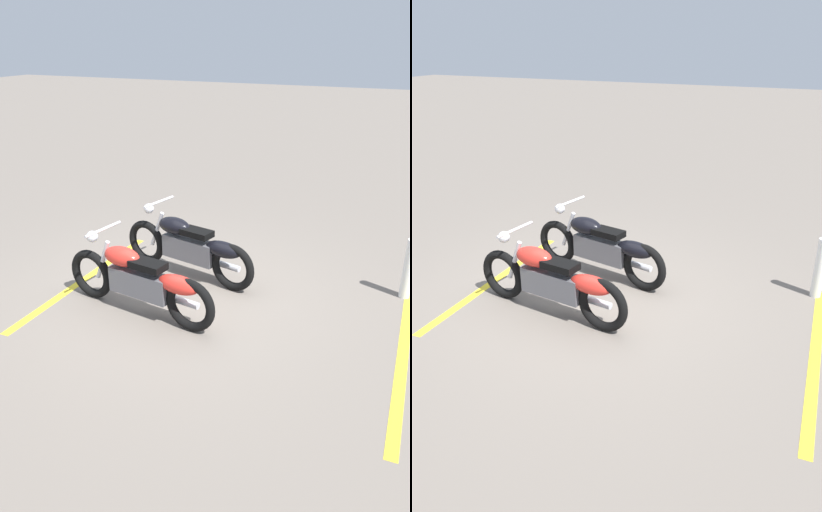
{
  "view_description": "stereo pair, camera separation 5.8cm",
  "coord_description": "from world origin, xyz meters",
  "views": [
    {
      "loc": [
        2.84,
        -5.3,
        3.23
      ],
      "look_at": [
        0.43,
        0.0,
        0.65
      ],
      "focal_mm": 35.33,
      "sensor_mm": 36.0,
      "label": 1
    },
    {
      "loc": [
        2.79,
        -5.32,
        3.23
      ],
      "look_at": [
        0.43,
        0.0,
        0.65
      ],
      "focal_mm": 35.33,
      "sensor_mm": 36.0,
      "label": 2
    }
  ],
  "objects": [
    {
      "name": "parking_stripe_mid",
      "position": [
        2.91,
        -0.24,
        0.0
      ],
      "size": [
        0.2,
        3.2,
        0.01
      ],
      "primitive_type": "cube",
      "rotation": [
        0.0,
        0.0,
        1.6
      ],
      "color": "yellow",
      "rests_on": "ground"
    },
    {
      "name": "ground_plane",
      "position": [
        0.0,
        0.0,
        0.0
      ],
      "size": [
        60.0,
        60.0,
        0.0
      ],
      "primitive_type": "plane",
      "color": "slate"
    },
    {
      "name": "bollard_post",
      "position": [
        2.8,
        1.21,
        0.41
      ],
      "size": [
        0.14,
        0.14,
        0.82
      ],
      "primitive_type": "cylinder",
      "color": "white",
      "rests_on": "ground"
    },
    {
      "name": "motorcycle_bright_foreground",
      "position": [
        -0.15,
        -0.61,
        0.46
      ],
      "size": [
        2.22,
        0.62,
        1.04
      ],
      "rotation": [
        0.0,
        0.0,
        3.01
      ],
      "color": "black",
      "rests_on": "ground"
    },
    {
      "name": "parking_stripe_near",
      "position": [
        -1.41,
        -0.12,
        0.0
      ],
      "size": [
        0.2,
        3.2,
        0.01
      ],
      "primitive_type": "cube",
      "rotation": [
        0.0,
        0.0,
        1.6
      ],
      "color": "yellow",
      "rests_on": "ground"
    },
    {
      "name": "motorcycle_dark_foreground",
      "position": [
        -0.08,
        0.6,
        0.46
      ],
      "size": [
        2.21,
        0.71,
        1.04
      ],
      "rotation": [
        0.0,
        0.0,
        2.94
      ],
      "color": "black",
      "rests_on": "ground"
    }
  ]
}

